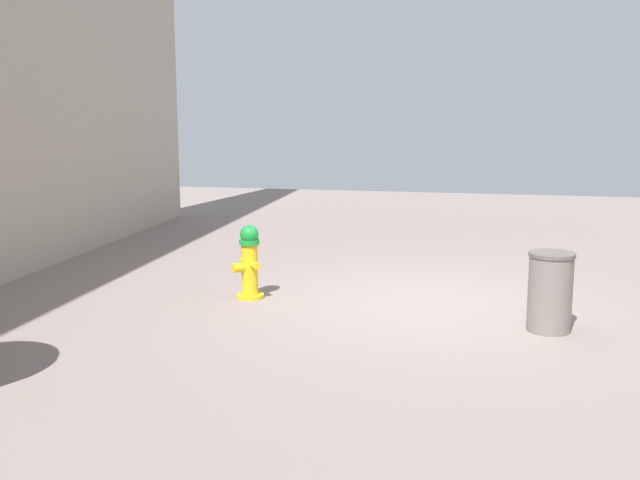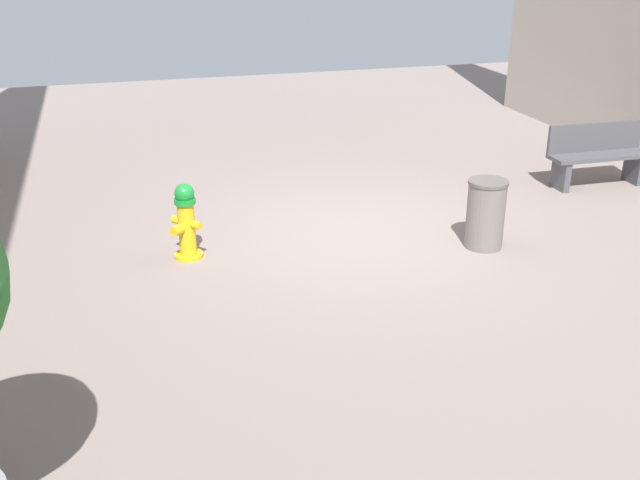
{
  "view_description": "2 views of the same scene",
  "coord_description": "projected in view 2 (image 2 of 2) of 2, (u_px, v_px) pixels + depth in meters",
  "views": [
    {
      "loc": [
        -0.6,
        9.26,
        2.48
      ],
      "look_at": [
        1.09,
        1.06,
        0.95
      ],
      "focal_mm": 43.46,
      "sensor_mm": 36.0,
      "label": 1
    },
    {
      "loc": [
        2.97,
        8.46,
        3.66
      ],
      "look_at": [
        0.91,
        1.42,
        0.6
      ],
      "focal_mm": 41.62,
      "sensor_mm": 36.0,
      "label": 2
    }
  ],
  "objects": [
    {
      "name": "ground_plane",
      "position": [
        356.0,
        234.0,
        9.67
      ],
      "size": [
        23.4,
        23.4,
        0.0
      ],
      "primitive_type": "plane",
      "color": "gray"
    },
    {
      "name": "fire_hydrant",
      "position": [
        186.0,
        221.0,
        8.81
      ],
      "size": [
        0.39,
        0.39,
        0.93
      ],
      "color": "gold",
      "rests_on": "ground_plane"
    },
    {
      "name": "bench_near",
      "position": [
        598.0,
        154.0,
        11.38
      ],
      "size": [
        1.61,
        0.48,
        0.95
      ],
      "color": "#4C4C51",
      "rests_on": "ground_plane"
    },
    {
      "name": "trash_bin",
      "position": [
        486.0,
        214.0,
        9.13
      ],
      "size": [
        0.49,
        0.49,
        0.87
      ],
      "color": "slate",
      "rests_on": "ground_plane"
    }
  ]
}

